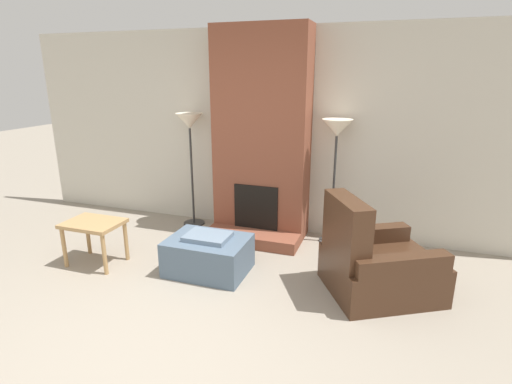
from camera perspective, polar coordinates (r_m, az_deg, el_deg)
The scene contains 8 objects.
ground_plane at distance 3.38m, azimuth -13.63°, elevation -21.18°, with size 24.00×24.00×0.00m, color gray.
wall_back at distance 5.25m, azimuth 1.68°, elevation 8.47°, with size 7.10×0.06×2.60m, color beige.
fireplace at distance 5.01m, azimuth 0.76°, elevation 7.43°, with size 1.18×0.79×2.60m.
ottoman at distance 4.32m, azimuth -6.82°, elevation -8.85°, with size 0.83×0.62×0.43m.
armchair at distance 4.04m, azimuth 16.40°, elevation -10.13°, with size 1.27×1.22×0.97m.
side_table at distance 4.73m, azimuth -22.17°, elevation -4.86°, with size 0.61×0.45×0.49m.
floor_lamp_left at distance 5.41m, azimuth -9.44°, elevation 8.83°, with size 0.36×0.36×1.54m.
floor_lamp_right at distance 4.81m, azimuth 11.44°, elevation 7.68°, with size 0.36×0.36×1.53m.
Camera 1 is at (1.54, -2.20, 2.05)m, focal length 28.00 mm.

